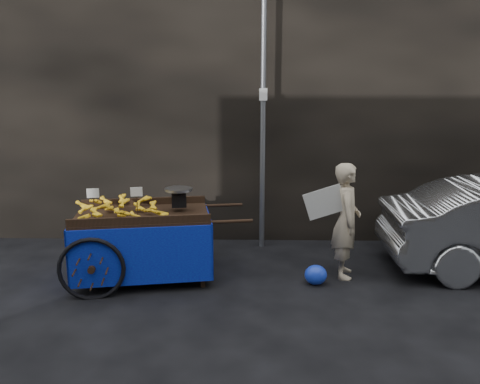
{
  "coord_description": "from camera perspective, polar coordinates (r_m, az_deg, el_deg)",
  "views": [
    {
      "loc": [
        0.11,
        -5.9,
        2.47
      ],
      "look_at": [
        -0.03,
        0.5,
        1.07
      ],
      "focal_mm": 35.0,
      "sensor_mm": 36.0,
      "label": 1
    }
  ],
  "objects": [
    {
      "name": "banana_cart",
      "position": [
        6.27,
        -12.29,
        -3.4
      ],
      "size": [
        2.52,
        1.46,
        1.29
      ],
      "rotation": [
        0.0,
        0.0,
        0.17
      ],
      "color": "black",
      "rests_on": "ground"
    },
    {
      "name": "building_wall",
      "position": [
        8.51,
        3.26,
        12.56
      ],
      "size": [
        13.5,
        2.0,
        5.0
      ],
      "color": "black",
      "rests_on": "ground"
    },
    {
      "name": "street_pole",
      "position": [
        7.22,
        2.81,
        8.68
      ],
      "size": [
        0.12,
        0.1,
        4.0
      ],
      "color": "slate",
      "rests_on": "ground"
    },
    {
      "name": "plastic_bag",
      "position": [
        6.21,
        9.21,
        -9.94
      ],
      "size": [
        0.29,
        0.23,
        0.26
      ],
      "primitive_type": "ellipsoid",
      "color": "blue",
      "rests_on": "ground"
    },
    {
      "name": "vendor",
      "position": [
        6.36,
        12.81,
        -3.4
      ],
      "size": [
        0.82,
        0.61,
        1.54
      ],
      "rotation": [
        0.0,
        0.0,
        1.44
      ],
      "color": "tan",
      "rests_on": "ground"
    },
    {
      "name": "ground",
      "position": [
        6.4,
        0.2,
        -10.33
      ],
      "size": [
        80.0,
        80.0,
        0.0
      ],
      "primitive_type": "plane",
      "color": "black",
      "rests_on": "ground"
    }
  ]
}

